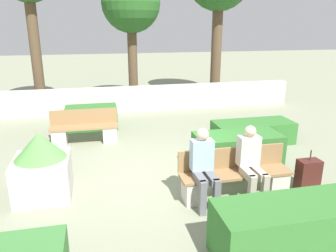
{
  "coord_description": "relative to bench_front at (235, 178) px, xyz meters",
  "views": [
    {
      "loc": [
        -1.11,
        -6.16,
        3.03
      ],
      "look_at": [
        0.38,
        0.5,
        0.9
      ],
      "focal_mm": 35.0,
      "sensor_mm": 36.0,
      "label": 1
    }
  ],
  "objects": [
    {
      "name": "perimeter_wall",
      "position": [
        -1.26,
        6.5,
        0.11
      ],
      "size": [
        12.3,
        0.3,
        0.91
      ],
      "color": "beige",
      "rests_on": "ground_plane"
    },
    {
      "name": "bench_front",
      "position": [
        0.0,
        0.0,
        0.0
      ],
      "size": [
        2.05,
        0.48,
        0.88
      ],
      "color": "#937047",
      "rests_on": "ground_plane"
    },
    {
      "name": "hedge_block_far_right",
      "position": [
        -2.56,
        4.79,
        -0.01
      ],
      "size": [
        1.51,
        0.83,
        0.67
      ],
      "color": "#33702D",
      "rests_on": "ground_plane"
    },
    {
      "name": "ground_plane",
      "position": [
        -1.26,
        1.16,
        -0.35
      ],
      "size": [
        60.0,
        60.0,
        0.0
      ],
      "primitive_type": "plane",
      "color": "gray"
    },
    {
      "name": "hedge_block_mid_right",
      "position": [
        0.48,
        1.01,
        0.06
      ],
      "size": [
        1.81,
        0.83,
        0.83
      ],
      "color": "#33702D",
      "rests_on": "ground_plane"
    },
    {
      "name": "bench_left_side",
      "position": [
        -2.73,
        3.48,
        -0.01
      ],
      "size": [
        1.75,
        0.49,
        0.88
      ],
      "rotation": [
        0.0,
        0.0,
        -0.06
      ],
      "color": "#937047",
      "rests_on": "ground_plane"
    },
    {
      "name": "suitcase",
      "position": [
        1.41,
        -0.13,
        -0.03
      ],
      "size": [
        0.41,
        0.25,
        0.83
      ],
      "color": "#471E19",
      "rests_on": "ground_plane"
    },
    {
      "name": "hedge_block_near_left",
      "position": [
        0.11,
        -1.67,
        0.04
      ],
      "size": [
        2.17,
        0.79,
        0.77
      ],
      "color": "#33702D",
      "rests_on": "ground_plane"
    },
    {
      "name": "planter_corner_right",
      "position": [
        -3.41,
        0.76,
        0.24
      ],
      "size": [
        0.96,
        0.96,
        1.22
      ],
      "color": "beige",
      "rests_on": "ground_plane"
    },
    {
      "name": "tree_center_left",
      "position": [
        -0.9,
        7.89,
        3.35
      ],
      "size": [
        2.19,
        2.19,
        4.88
      ],
      "color": "brown",
      "rests_on": "ground_plane"
    },
    {
      "name": "person_seated_woman",
      "position": [
        -0.66,
        -0.14,
        0.41
      ],
      "size": [
        0.38,
        0.64,
        1.36
      ],
      "color": "slate",
      "rests_on": "ground_plane"
    },
    {
      "name": "hedge_block_mid_left",
      "position": [
        1.62,
        2.54,
        -0.06
      ],
      "size": [
        2.1,
        0.84,
        0.58
      ],
      "color": "#33702D",
      "rests_on": "ground_plane"
    },
    {
      "name": "person_seated_man",
      "position": [
        0.21,
        -0.14,
        0.4
      ],
      "size": [
        0.38,
        0.64,
        1.35
      ],
      "color": "#B2A893",
      "rests_on": "ground_plane"
    }
  ]
}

